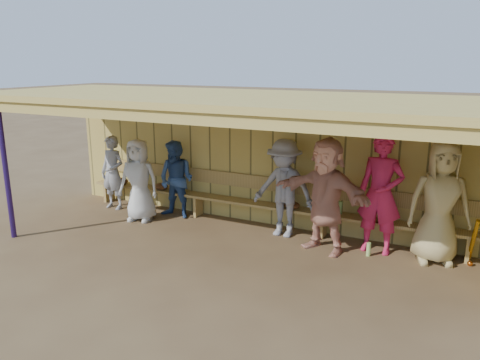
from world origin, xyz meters
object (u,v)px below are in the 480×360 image
at_px(player_b, 139,180).
at_px(player_f, 326,195).
at_px(player_c, 176,180).
at_px(player_h, 440,203).
at_px(player_e, 284,188).
at_px(player_g, 380,194).
at_px(bench, 258,198).
at_px(player_a, 113,173).

distance_m(player_b, player_f, 3.65).
height_order(player_c, player_h, player_h).
xyz_separation_m(player_e, player_h, (2.51, 0.00, 0.08)).
relative_size(player_f, player_h, 1.00).
xyz_separation_m(player_b, player_e, (2.80, 0.46, 0.07)).
relative_size(player_g, bench, 0.26).
bearing_deg(player_f, player_h, 29.55).
xyz_separation_m(player_a, player_c, (1.52, 0.10, -0.00)).
height_order(player_b, bench, player_b).
distance_m(player_c, player_g, 3.89).
distance_m(player_a, player_g, 5.41).
distance_m(player_a, player_b, 1.03).
height_order(player_a, player_b, player_b).
bearing_deg(bench, player_g, -7.68).
distance_m(player_b, player_h, 5.33).
height_order(player_b, player_h, player_h).
distance_m(player_a, player_f, 4.62).
relative_size(player_a, player_c, 1.00).
xyz_separation_m(player_e, player_g, (1.64, 0.00, 0.10)).
distance_m(player_b, player_e, 2.84).
bearing_deg(player_b, player_f, -10.99).
relative_size(player_c, player_g, 0.79).
bearing_deg(player_e, player_g, 2.23).
height_order(player_b, player_c, player_b).
xyz_separation_m(player_a, player_e, (3.77, 0.10, 0.10)).
relative_size(player_b, player_e, 0.92).
relative_size(player_a, bench, 0.20).
height_order(player_h, bench, player_h).
relative_size(player_f, bench, 0.25).
xyz_separation_m(player_f, player_g, (0.79, 0.34, 0.03)).
relative_size(player_c, player_h, 0.81).
relative_size(player_a, player_g, 0.79).
relative_size(player_g, player_h, 1.03).
relative_size(player_e, player_f, 0.92).
xyz_separation_m(player_b, player_c, (0.55, 0.46, -0.03)).
height_order(player_a, player_e, player_e).
bearing_deg(bench, player_a, -172.63).
height_order(player_a, player_h, player_h).
xyz_separation_m(player_e, player_f, (0.84, -0.34, 0.07)).
bearing_deg(player_g, player_e, -177.22).
bearing_deg(bench, player_c, -169.34).
height_order(player_a, player_c, player_a).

